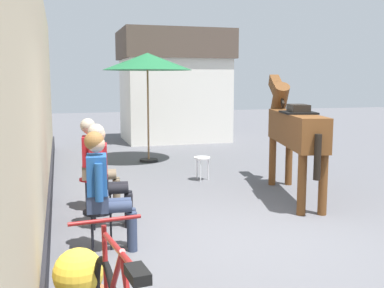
{
  "coord_description": "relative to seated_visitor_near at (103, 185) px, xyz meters",
  "views": [
    {
      "loc": [
        -2.2,
        -5.0,
        1.96
      ],
      "look_at": [
        -0.4,
        1.2,
        1.05
      ],
      "focal_mm": 42.94,
      "sensor_mm": 36.0,
      "label": 1
    }
  ],
  "objects": [
    {
      "name": "ground_plane",
      "position": [
        1.75,
        2.85,
        -0.78
      ],
      "size": [
        40.0,
        40.0,
        0.0
      ],
      "primitive_type": "plane",
      "color": "#56565B"
    },
    {
      "name": "pub_facade_wall",
      "position": [
        -0.79,
        1.35,
        0.76
      ],
      "size": [
        0.34,
        14.0,
        3.4
      ],
      "color": "#CCB793",
      "rests_on": "ground_plane"
    },
    {
      "name": "distant_cottage",
      "position": [
        3.15,
        9.33,
        1.02
      ],
      "size": [
        3.4,
        2.6,
        3.5
      ],
      "color": "silver",
      "rests_on": "ground_plane"
    },
    {
      "name": "seated_visitor_near",
      "position": [
        0.0,
        0.0,
        0.0
      ],
      "size": [
        0.61,
        0.49,
        1.39
      ],
      "color": "black",
      "rests_on": "ground_plane"
    },
    {
      "name": "seated_visitor_middle",
      "position": [
        0.09,
        0.87,
        0.0
      ],
      "size": [
        0.61,
        0.49,
        1.39
      ],
      "color": "black",
      "rests_on": "ground_plane"
    },
    {
      "name": "seated_visitor_far",
      "position": [
        0.04,
        1.78,
        0.0
      ],
      "size": [
        0.61,
        0.49,
        1.39
      ],
      "color": "red",
      "rests_on": "ground_plane"
    },
    {
      "name": "saddled_horse_center",
      "position": [
        3.3,
        1.66,
        0.38
      ],
      "size": [
        0.98,
        2.94,
        2.06
      ],
      "color": "brown",
      "rests_on": "ground_plane"
    },
    {
      "name": "flower_planter_near",
      "position": [
        -0.35,
        -1.6,
        -0.44
      ],
      "size": [
        0.43,
        0.43,
        0.64
      ],
      "color": "#A85638",
      "rests_on": "ground_plane"
    },
    {
      "name": "cafe_parasol",
      "position": [
        1.59,
        5.6,
        1.59
      ],
      "size": [
        2.1,
        2.1,
        2.58
      ],
      "color": "black",
      "rests_on": "ground_plane"
    },
    {
      "name": "spare_stool_white",
      "position": [
        2.2,
        3.27,
        -0.38
      ],
      "size": [
        0.32,
        0.32,
        0.46
      ],
      "color": "white",
      "rests_on": "ground_plane"
    }
  ]
}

